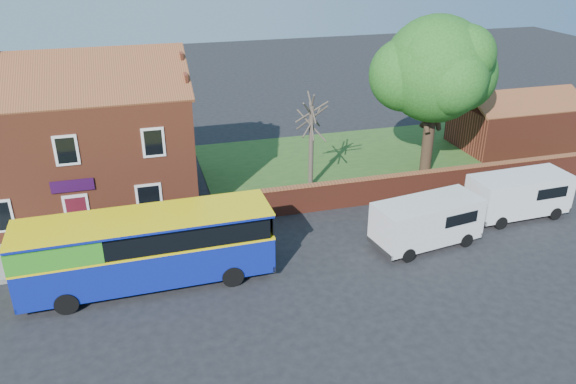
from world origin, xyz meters
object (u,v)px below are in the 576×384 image
object	(u,v)px
bus	(139,247)
van_far	(519,194)
large_tree	(435,72)
van_near	(427,221)

from	to	relation	value
bus	van_far	world-z (taller)	bus
bus	large_tree	xyz separation A→B (m)	(17.93, 8.17, 4.53)
van_far	van_near	bearing A→B (deg)	-169.01
bus	van_near	distance (m)	13.43
bus	large_tree	bearing A→B (deg)	23.56
van_near	van_far	world-z (taller)	van_far
van_near	large_tree	size ratio (longest dim) A/B	0.57
van_near	van_far	bearing A→B (deg)	4.34
van_near	large_tree	bearing A→B (deg)	53.22
van_near	large_tree	distance (m)	10.80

